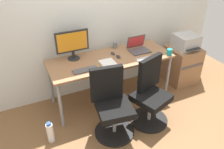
# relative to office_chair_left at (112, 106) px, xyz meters

# --- Properties ---
(ground_plane) EXTENTS (5.28, 5.28, 0.00)m
(ground_plane) POSITION_rel_office_chair_left_xyz_m (0.29, 0.66, -0.42)
(ground_plane) COLOR brown
(back_wall) EXTENTS (4.40, 0.04, 2.60)m
(back_wall) POSITION_rel_office_chair_left_xyz_m (0.29, 1.09, 0.88)
(back_wall) COLOR silver
(back_wall) RESTS_ON ground
(desk) EXTENTS (1.85, 0.70, 0.75)m
(desk) POSITION_rel_office_chair_left_xyz_m (0.29, 0.66, 0.26)
(desk) COLOR #996B47
(desk) RESTS_ON ground
(office_chair_left) EXTENTS (0.54, 0.54, 0.94)m
(office_chair_left) POSITION_rel_office_chair_left_xyz_m (0.00, 0.00, 0.00)
(office_chair_left) COLOR black
(office_chair_left) RESTS_ON ground
(office_chair_right) EXTENTS (0.56, 0.56, 0.94)m
(office_chair_right) POSITION_rel_office_chair_left_xyz_m (0.58, -0.00, 0.00)
(office_chair_right) COLOR black
(office_chair_right) RESTS_ON ground
(side_cabinet) EXTENTS (0.50, 0.51, 0.66)m
(side_cabinet) POSITION_rel_office_chair_left_xyz_m (1.67, 0.61, -0.09)
(side_cabinet) COLOR #996B47
(side_cabinet) RESTS_ON ground
(printer) EXTENTS (0.38, 0.40, 0.24)m
(printer) POSITION_rel_office_chair_left_xyz_m (1.67, 0.61, 0.35)
(printer) COLOR #B7B7B7
(printer) RESTS_ON side_cabinet
(water_bottle_on_floor) EXTENTS (0.09, 0.09, 0.31)m
(water_bottle_on_floor) POSITION_rel_office_chair_left_xyz_m (-0.80, 0.16, -0.28)
(water_bottle_on_floor) COLOR white
(water_bottle_on_floor) RESTS_ON ground
(desktop_monitor) EXTENTS (0.48, 0.18, 0.43)m
(desktop_monitor) POSITION_rel_office_chair_left_xyz_m (-0.22, 0.86, 0.58)
(desktop_monitor) COLOR #262626
(desktop_monitor) RESTS_ON desk
(open_laptop) EXTENTS (0.31, 0.27, 0.22)m
(open_laptop) POSITION_rel_office_chair_left_xyz_m (0.79, 0.71, 0.38)
(open_laptop) COLOR #4C4C51
(open_laptop) RESTS_ON desk
(keyboard_by_monitor) EXTENTS (0.34, 0.12, 0.02)m
(keyboard_by_monitor) POSITION_rel_office_chair_left_xyz_m (-0.18, 0.46, 0.34)
(keyboard_by_monitor) COLOR #515156
(keyboard_by_monitor) RESTS_ON desk
(keyboard_by_laptop) EXTENTS (0.34, 0.12, 0.02)m
(keyboard_by_laptop) POSITION_rel_office_chair_left_xyz_m (0.76, 0.38, 0.34)
(keyboard_by_laptop) COLOR #B7B7B7
(keyboard_by_laptop) RESTS_ON desk
(mouse_by_monitor) EXTENTS (0.06, 0.10, 0.03)m
(mouse_by_monitor) POSITION_rel_office_chair_left_xyz_m (0.40, 0.62, 0.34)
(mouse_by_monitor) COLOR #2D2D2D
(mouse_by_monitor) RESTS_ON desk
(mouse_by_laptop) EXTENTS (0.06, 0.10, 0.03)m
(mouse_by_laptop) POSITION_rel_office_chair_left_xyz_m (0.37, 0.75, 0.34)
(mouse_by_laptop) COLOR #2D2D2D
(mouse_by_laptop) RESTS_ON desk
(coffee_mug) EXTENTS (0.08, 0.08, 0.09)m
(coffee_mug) POSITION_rel_office_chair_left_xyz_m (1.14, 0.37, 0.37)
(coffee_mug) COLOR teal
(coffee_mug) RESTS_ON desk
(pen_cup) EXTENTS (0.07, 0.07, 0.10)m
(pen_cup) POSITION_rel_office_chair_left_xyz_m (0.50, 0.95, 0.38)
(pen_cup) COLOR slate
(pen_cup) RESTS_ON desk
(paper_pile) EXTENTS (0.21, 0.30, 0.01)m
(paper_pile) POSITION_rel_office_chair_left_xyz_m (0.18, 0.50, 0.33)
(paper_pile) COLOR white
(paper_pile) RESTS_ON desk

